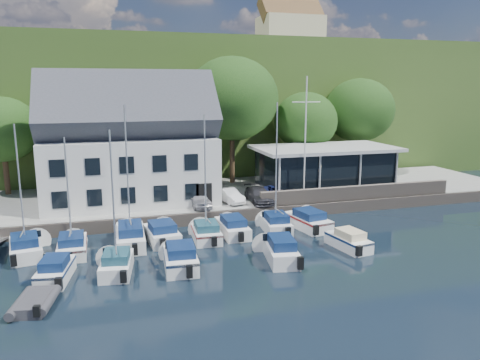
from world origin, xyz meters
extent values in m
plane|color=black|center=(0.00, 0.00, 0.00)|extent=(180.00, 180.00, 0.00)
cube|color=#979792|center=(0.00, 17.50, 0.50)|extent=(60.00, 13.00, 1.00)
cube|color=#6F6359|center=(0.00, 11.00, 0.50)|extent=(60.00, 0.30, 1.00)
cube|color=#2E4A1B|center=(0.00, 62.00, 8.00)|extent=(160.00, 75.00, 16.00)
cube|color=#4E5B2D|center=(8.00, 70.00, 16.15)|extent=(50.00, 30.00, 0.30)
cube|color=#6F6359|center=(12.00, 11.40, 1.60)|extent=(18.00, 0.50, 1.20)
imported|color=silver|center=(-1.88, 12.95, 1.64)|extent=(1.82, 3.89, 1.29)
imported|color=silver|center=(0.90, 13.54, 1.59)|extent=(2.11, 3.78, 1.18)
imported|color=#2F2F34|center=(3.34, 12.85, 1.62)|extent=(1.88, 4.35, 1.25)
imported|color=#2F3E90|center=(5.23, 13.53, 1.60)|extent=(1.97, 3.72, 1.21)
camera|label=1|loc=(-9.21, -23.81, 10.79)|focal=35.00mm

